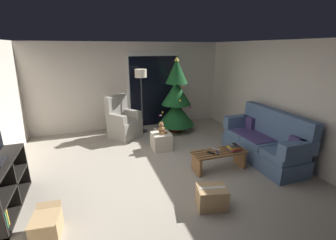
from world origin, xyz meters
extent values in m
plane|color=#9E9384|center=(0.00, 0.00, 0.00)|extent=(7.00, 7.00, 0.00)
cube|color=beige|center=(0.00, 3.06, 1.25)|extent=(5.72, 0.12, 2.50)
cube|color=beige|center=(2.86, 0.00, 1.25)|extent=(0.12, 6.00, 2.50)
cube|color=silver|center=(0.75, 2.99, 1.10)|extent=(1.60, 0.02, 2.20)
cube|color=black|center=(0.75, 2.97, 1.05)|extent=(1.50, 0.02, 2.10)
cube|color=slate|center=(2.25, -0.14, 0.17)|extent=(0.76, 1.90, 0.34)
cube|color=slate|center=(2.23, -0.76, 0.41)|extent=(0.68, 0.60, 0.14)
cube|color=slate|center=(2.23, -0.14, 0.41)|extent=(0.68, 0.60, 0.14)
cube|color=slate|center=(2.23, 0.48, 0.41)|extent=(0.68, 0.60, 0.14)
cube|color=slate|center=(2.55, -0.14, 0.78)|extent=(0.20, 1.90, 0.60)
cube|color=slate|center=(2.25, -1.01, 0.62)|extent=(0.76, 0.20, 0.28)
cube|color=slate|center=(2.25, 0.73, 0.62)|extent=(0.76, 0.20, 0.28)
cube|color=#47386B|center=(2.21, 0.11, 0.49)|extent=(0.60, 0.90, 0.02)
cube|color=#47386B|center=(2.41, -0.84, 0.62)|extent=(0.12, 0.32, 0.28)
cube|color=#47386B|center=(2.41, 0.56, 0.62)|extent=(0.12, 0.32, 0.28)
cube|color=olive|center=(1.17, -0.37, 0.37)|extent=(1.10, 0.05, 0.04)
cube|color=olive|center=(1.17, -0.28, 0.37)|extent=(1.10, 0.05, 0.04)
cube|color=olive|center=(1.17, -0.19, 0.37)|extent=(1.10, 0.05, 0.04)
cube|color=olive|center=(1.17, -0.10, 0.37)|extent=(1.10, 0.05, 0.04)
cube|color=olive|center=(1.17, -0.01, 0.37)|extent=(1.10, 0.05, 0.04)
cube|color=olive|center=(0.68, -0.19, 0.18)|extent=(0.05, 0.36, 0.35)
cube|color=olive|center=(1.66, -0.19, 0.18)|extent=(0.05, 0.36, 0.35)
cube|color=#ADADB2|center=(1.15, -0.09, 0.40)|extent=(0.14, 0.14, 0.02)
cube|color=black|center=(0.96, -0.22, 0.40)|extent=(0.12, 0.16, 0.02)
cube|color=#333338|center=(1.08, -0.26, 0.40)|extent=(0.10, 0.16, 0.02)
cube|color=#4C4C51|center=(1.46, -0.24, 0.40)|extent=(0.25, 0.19, 0.03)
cube|color=#A32D28|center=(1.45, -0.25, 0.43)|extent=(0.20, 0.20, 0.03)
cube|color=#B79333|center=(1.45, -0.26, 0.46)|extent=(0.25, 0.15, 0.03)
cube|color=#4C4C51|center=(1.46, -0.24, 0.50)|extent=(0.22, 0.19, 0.03)
cube|color=black|center=(1.47, -0.24, 0.52)|extent=(0.10, 0.16, 0.01)
cylinder|color=#4C1E19|center=(1.15, 2.15, 0.05)|extent=(0.36, 0.36, 0.10)
cylinder|color=brown|center=(1.15, 2.15, 0.16)|extent=(0.08, 0.08, 0.12)
cone|color=#14471E|center=(1.15, 2.15, 0.55)|extent=(1.04, 1.04, 0.65)
cone|color=#14471E|center=(1.15, 2.15, 1.14)|extent=(0.83, 0.83, 0.65)
cone|color=#14471E|center=(1.15, 2.15, 1.73)|extent=(0.61, 0.61, 0.65)
sphere|color=white|center=(1.39, 2.26, 1.31)|extent=(0.06, 0.06, 0.06)
sphere|color=white|center=(1.63, 2.21, 0.43)|extent=(0.06, 0.06, 0.06)
sphere|color=gold|center=(0.72, 2.07, 0.63)|extent=(0.06, 0.06, 0.06)
sphere|color=#B233A5|center=(0.68, 2.24, 0.50)|extent=(0.06, 0.06, 0.06)
sphere|color=#B233A5|center=(1.56, 2.10, 0.70)|extent=(0.06, 0.06, 0.06)
sphere|color=gold|center=(1.38, 2.30, 1.26)|extent=(0.06, 0.06, 0.06)
sphere|color=#1E8C33|center=(0.97, 2.03, 1.53)|extent=(0.06, 0.06, 0.06)
sphere|color=gold|center=(1.12, 1.80, 0.99)|extent=(0.06, 0.06, 0.06)
sphere|color=white|center=(0.69, 2.13, 0.54)|extent=(0.06, 0.06, 0.06)
sphere|color=white|center=(1.35, 2.42, 1.02)|extent=(0.06, 0.06, 0.06)
sphere|color=#1E8C33|center=(0.99, 1.95, 1.39)|extent=(0.06, 0.06, 0.06)
cone|color=#EAD14C|center=(1.15, 2.15, 2.06)|extent=(0.14, 0.14, 0.12)
cube|color=gray|center=(-0.33, 2.16, 0.16)|extent=(0.95, 0.95, 0.31)
cube|color=gray|center=(-0.33, 2.16, 0.40)|extent=(0.95, 0.95, 0.18)
cube|color=gray|center=(-0.49, 2.37, 0.81)|extent=(0.64, 0.54, 0.64)
cube|color=gray|center=(-0.09, 2.31, 0.60)|extent=(0.46, 0.55, 0.22)
cube|color=gray|center=(-0.54, 1.97, 0.60)|extent=(0.46, 0.55, 0.22)
cylinder|color=#2D2D30|center=(0.22, 2.45, 0.01)|extent=(0.28, 0.28, 0.02)
cylinder|color=#2D2D30|center=(0.22, 2.45, 0.80)|extent=(0.03, 0.03, 1.55)
cylinder|color=beige|center=(0.22, 2.45, 1.67)|extent=(0.32, 0.32, 0.22)
cube|color=black|center=(-2.50, -0.22, 0.02)|extent=(0.40, 1.40, 0.04)
cube|color=black|center=(-2.50, 0.46, 0.39)|extent=(0.40, 0.04, 0.78)
cube|color=black|center=(-2.50, -0.22, 0.39)|extent=(0.40, 0.04, 0.74)
cube|color=black|center=(-2.50, -0.22, 0.39)|extent=(0.40, 1.33, 0.04)
cube|color=beige|center=(0.37, 1.11, 0.20)|extent=(0.44, 0.44, 0.40)
cylinder|color=brown|center=(0.44, 1.08, 0.43)|extent=(0.11, 0.13, 0.06)
cylinder|color=brown|center=(0.36, 1.03, 0.43)|extent=(0.11, 0.13, 0.06)
sphere|color=brown|center=(0.37, 1.11, 0.50)|extent=(0.15, 0.15, 0.15)
sphere|color=brown|center=(0.37, 1.11, 0.62)|extent=(0.11, 0.11, 0.11)
sphere|color=#A37A51|center=(0.40, 1.06, 0.61)|extent=(0.04, 0.04, 0.04)
sphere|color=brown|center=(0.40, 1.13, 0.67)|extent=(0.04, 0.04, 0.04)
sphere|color=brown|center=(0.34, 1.09, 0.67)|extent=(0.04, 0.04, 0.04)
sphere|color=brown|center=(0.44, 1.13, 0.51)|extent=(0.06, 0.06, 0.06)
sphere|color=brown|center=(0.32, 1.05, 0.51)|extent=(0.06, 0.06, 0.06)
cylinder|color=beige|center=(0.46, 1.93, 0.03)|extent=(0.13, 0.12, 0.06)
cylinder|color=beige|center=(0.51, 1.85, 0.03)|extent=(0.13, 0.12, 0.06)
sphere|color=beige|center=(0.44, 1.85, 0.10)|extent=(0.15, 0.15, 0.15)
sphere|color=beige|center=(0.44, 1.85, 0.22)|extent=(0.11, 0.11, 0.11)
sphere|color=#F4E5C1|center=(0.48, 1.88, 0.21)|extent=(0.04, 0.04, 0.04)
sphere|color=beige|center=(0.41, 1.88, 0.27)|extent=(0.04, 0.04, 0.04)
sphere|color=beige|center=(0.46, 1.82, 0.27)|extent=(0.04, 0.04, 0.04)
sphere|color=beige|center=(0.41, 1.92, 0.11)|extent=(0.06, 0.06, 0.06)
sphere|color=beige|center=(0.49, 1.81, 0.11)|extent=(0.06, 0.06, 0.06)
cube|color=tan|center=(-1.84, -1.01, 0.15)|extent=(0.37, 0.39, 0.30)
cube|color=tan|center=(-1.82, -0.79, 0.32)|extent=(0.32, 0.12, 0.06)
cube|color=tan|center=(-1.86, -1.22, 0.32)|extent=(0.32, 0.12, 0.06)
cube|color=tan|center=(0.46, -1.17, 0.16)|extent=(0.51, 0.44, 0.33)
cube|color=beige|center=(0.46, -1.17, 0.33)|extent=(0.41, 0.16, 0.00)
camera|label=1|loc=(-1.16, -3.82, 2.35)|focal=24.88mm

